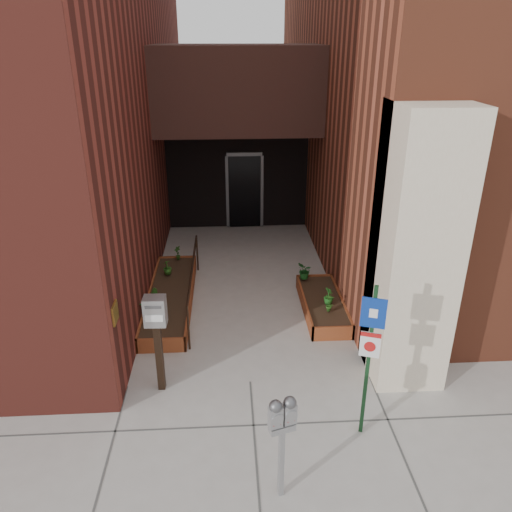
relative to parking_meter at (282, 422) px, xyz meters
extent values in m
plane|color=#9E9991|center=(-0.27, 2.20, -1.15)|extent=(80.00, 80.00, 0.00)
cube|color=brown|center=(5.73, 9.35, 3.85)|extent=(8.00, 13.70, 10.00)
cube|color=beige|center=(2.28, 2.40, 1.05)|extent=(1.10, 1.20, 4.40)
cube|color=black|center=(-0.27, 8.20, 2.85)|extent=(4.20, 2.00, 2.00)
cube|color=black|center=(-0.27, 9.60, 0.35)|extent=(4.00, 0.30, 3.00)
cube|color=black|center=(-0.07, 9.42, -0.10)|extent=(0.90, 0.06, 2.10)
cube|color=#B79338|center=(-2.26, 2.00, 0.35)|extent=(0.04, 0.30, 0.30)
cube|color=brown|center=(-1.82, 3.12, -1.00)|extent=(0.90, 0.04, 0.30)
cube|color=brown|center=(-1.82, 6.68, -1.00)|extent=(0.90, 0.04, 0.30)
cube|color=brown|center=(-2.25, 4.90, -1.00)|extent=(0.04, 3.60, 0.30)
cube|color=brown|center=(-1.39, 4.90, -1.00)|extent=(0.04, 3.60, 0.30)
cube|color=black|center=(-1.82, 4.90, -1.02)|extent=(0.82, 3.52, 0.26)
cube|color=brown|center=(1.33, 3.32, -1.00)|extent=(0.80, 0.04, 0.30)
cube|color=brown|center=(1.33, 5.48, -1.00)|extent=(0.80, 0.04, 0.30)
cube|color=brown|center=(0.95, 4.40, -1.00)|extent=(0.04, 2.20, 0.30)
cube|color=brown|center=(1.71, 4.40, -1.00)|extent=(0.04, 2.20, 0.30)
cube|color=black|center=(1.33, 4.40, -1.02)|extent=(0.72, 2.12, 0.26)
cylinder|color=black|center=(-1.32, 3.20, -0.70)|extent=(0.04, 0.04, 0.90)
cylinder|color=black|center=(-1.32, 6.50, -0.70)|extent=(0.04, 0.04, 0.90)
cylinder|color=black|center=(-1.32, 4.85, -0.27)|extent=(0.04, 3.30, 0.04)
cube|color=#939396|center=(0.00, 0.00, -0.64)|extent=(0.08, 0.08, 1.03)
cube|color=#939396|center=(0.00, 0.00, -0.08)|extent=(0.33, 0.21, 0.08)
cube|color=#939396|center=(-0.08, -0.03, 0.11)|extent=(0.18, 0.14, 0.27)
sphere|color=#59595B|center=(-0.08, -0.03, 0.26)|extent=(0.15, 0.15, 0.15)
cube|color=white|center=(-0.07, -0.08, 0.13)|extent=(0.09, 0.03, 0.05)
cube|color=#B21414|center=(-0.07, -0.08, 0.04)|extent=(0.09, 0.03, 0.03)
cube|color=#939396|center=(0.08, 0.03, 0.11)|extent=(0.18, 0.14, 0.27)
sphere|color=#59595B|center=(0.08, 0.03, 0.26)|extent=(0.15, 0.15, 0.15)
cube|color=white|center=(0.10, -0.03, 0.13)|extent=(0.09, 0.03, 0.05)
cube|color=#B21414|center=(0.10, -0.03, 0.04)|extent=(0.09, 0.03, 0.03)
cube|color=#13361A|center=(1.27, 1.01, 0.03)|extent=(0.07, 0.07, 2.36)
cube|color=navy|center=(1.26, 0.98, 0.83)|extent=(0.31, 0.13, 0.43)
cube|color=white|center=(1.26, 0.97, 0.83)|extent=(0.11, 0.05, 0.13)
cube|color=white|center=(1.26, 0.98, 0.35)|extent=(0.26, 0.11, 0.38)
cube|color=#B21414|center=(1.26, 0.97, 0.51)|extent=(0.26, 0.10, 0.06)
cylinder|color=#B21414|center=(1.25, 0.96, 0.33)|extent=(0.15, 0.06, 0.15)
cube|color=black|center=(-1.70, 2.14, -0.55)|extent=(0.11, 0.11, 1.21)
cube|color=#A3A4A6|center=(-1.70, 2.14, 0.28)|extent=(0.34, 0.25, 0.46)
cube|color=#59595B|center=(-1.70, 2.01, 0.41)|extent=(0.24, 0.02, 0.04)
cube|color=white|center=(-1.70, 2.01, 0.23)|extent=(0.26, 0.02, 0.11)
imported|color=#205016|center=(-2.12, 3.96, -0.65)|extent=(0.45, 0.45, 0.40)
imported|color=#265A19|center=(-2.07, 4.26, -0.66)|extent=(0.25, 0.25, 0.39)
imported|color=#2A5F1B|center=(-1.95, 5.73, -0.69)|extent=(0.26, 0.26, 0.33)
imported|color=#235016|center=(-1.78, 6.50, -0.68)|extent=(0.24, 0.24, 0.33)
imported|color=#1C5C1A|center=(1.39, 4.18, -0.68)|extent=(0.22, 0.22, 0.34)
imported|color=#295C1A|center=(1.35, 3.89, -0.67)|extent=(0.25, 0.25, 0.37)
imported|color=#18561E|center=(1.08, 5.30, -0.67)|extent=(0.37, 0.37, 0.37)
camera|label=1|loc=(-0.57, -4.42, 4.10)|focal=35.00mm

